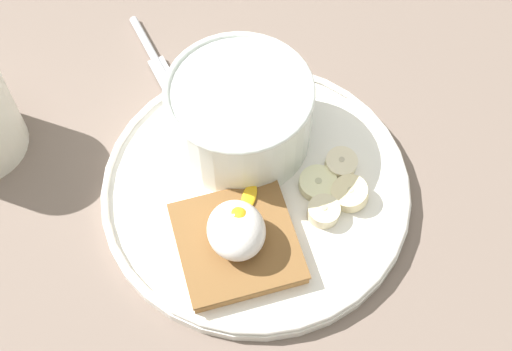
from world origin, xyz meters
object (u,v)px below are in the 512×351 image
object	(u,v)px
oatmeal_bowl	(240,113)
poached_egg	(237,229)
toast_slice	(237,243)
banana_slice_right	(350,194)
knife	(157,63)
banana_slice_left	(324,211)
banana_slice_back	(342,167)
banana_slice_front	(318,184)

from	to	relation	value
oatmeal_bowl	poached_egg	distance (cm)	10.92
toast_slice	banana_slice_right	distance (cm)	10.65
toast_slice	poached_egg	world-z (taller)	poached_egg
oatmeal_bowl	knife	size ratio (longest dim) A/B	0.99
banana_slice_left	banana_slice_back	bearing A→B (deg)	142.05
banana_slice_right	banana_slice_back	bearing A→B (deg)	175.15
oatmeal_bowl	banana_slice_back	world-z (taller)	oatmeal_bowl
oatmeal_bowl	knife	xyz separation A→B (cm)	(-10.95, -5.68, -4.21)
banana_slice_front	banana_slice_right	size ratio (longest dim) A/B	1.27
toast_slice	banana_slice_back	bearing A→B (deg)	113.74
banana_slice_left	banana_slice_back	world-z (taller)	banana_slice_back
banana_slice_front	banana_slice_back	size ratio (longest dim) A/B	1.52
toast_slice	banana_slice_front	size ratio (longest dim) A/B	2.11
poached_egg	knife	world-z (taller)	poached_egg
toast_slice	banana_slice_left	xyz separation A→B (cm)	(-0.99, 7.79, -0.07)
toast_slice	banana_slice_right	size ratio (longest dim) A/B	2.67
oatmeal_bowl	knife	distance (cm)	13.03
toast_slice	banana_slice_back	world-z (taller)	banana_slice_back
banana_slice_right	toast_slice	bearing A→B (deg)	-79.06
poached_egg	banana_slice_back	world-z (taller)	poached_egg
banana_slice_left	banana_slice_right	world-z (taller)	banana_slice_right
oatmeal_bowl	banana_slice_front	xyz separation A→B (cm)	(6.80, 5.24, -3.11)
oatmeal_bowl	banana_slice_back	distance (cm)	10.15
banana_slice_left	knife	distance (cm)	23.14
banana_slice_front	banana_slice_right	xyz separation A→B (cm)	(1.79, 2.26, 0.28)
banana_slice_front	toast_slice	bearing A→B (deg)	-65.06
oatmeal_bowl	poached_egg	size ratio (longest dim) A/B	1.66
oatmeal_bowl	knife	world-z (taller)	oatmeal_bowl
banana_slice_back	banana_slice_right	size ratio (longest dim) A/B	0.83
banana_slice_front	knife	distance (cm)	20.87
banana_slice_front	banana_slice_back	bearing A→B (deg)	109.65
poached_egg	knife	size ratio (longest dim) A/B	0.60
poached_egg	banana_slice_front	distance (cm)	9.33
toast_slice	banana_slice_back	distance (cm)	11.67
banana_slice_front	banana_slice_right	bearing A→B (deg)	51.70
banana_slice_left	banana_slice_right	distance (cm)	2.86
poached_egg	banana_slice_right	world-z (taller)	poached_egg
banana_slice_left	banana_slice_front	bearing A→B (deg)	171.86
oatmeal_bowl	poached_egg	bearing A→B (deg)	-15.42
banana_slice_right	banana_slice_front	bearing A→B (deg)	-128.30
banana_slice_back	banana_slice_left	bearing A→B (deg)	-37.95
poached_egg	knife	distance (cm)	21.96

